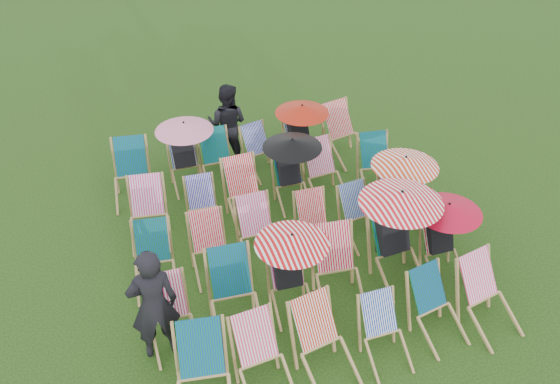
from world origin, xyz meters
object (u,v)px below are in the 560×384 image
object	(u,v)px
deckchair_0	(203,378)
deckchair_5	(490,298)
deckchair_29	(346,134)
person_left	(153,305)
person_rear	(227,124)

from	to	relation	value
deckchair_0	deckchair_5	world-z (taller)	deckchair_0
deckchair_29	deckchair_5	bearing A→B (deg)	-101.30
person_left	person_rear	world-z (taller)	person_left
deckchair_5	person_left	distance (m)	4.46
deckchair_5	person_rear	bearing A→B (deg)	102.00
person_left	deckchair_5	bearing A→B (deg)	167.89
deckchair_0	person_left	bearing A→B (deg)	119.19
deckchair_0	person_left	world-z (taller)	person_left
person_rear	deckchair_0	bearing A→B (deg)	103.28
deckchair_0	person_rear	world-z (taller)	person_rear
deckchair_5	deckchair_0	bearing A→B (deg)	168.75
deckchair_5	person_left	bearing A→B (deg)	155.67
deckchair_29	person_rear	size ratio (longest dim) A/B	0.65
deckchair_5	person_left	xyz separation A→B (m)	(-4.32, 1.07, 0.37)
deckchair_0	person_left	xyz separation A→B (m)	(-0.36, 1.01, 0.36)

